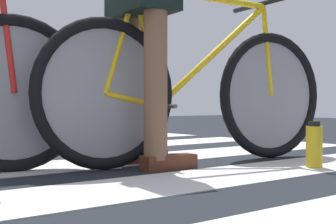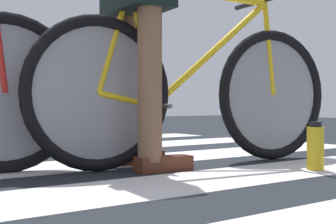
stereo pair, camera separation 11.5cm
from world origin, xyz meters
The scene contains 3 objects.
bicycle_1_of_3 centered at (1.13, -0.91, 0.41)m, with size 1.73×0.53×0.93m.
cyclist_1_of_3 centered at (0.82, -0.86, 0.68)m, with size 0.36×0.44×1.02m.
water_bottle centered at (1.45, -1.40, 0.13)m, with size 0.08×0.08×0.23m.
Camera 2 is at (-0.43, -2.80, 0.33)m, focal length 52.01 mm.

